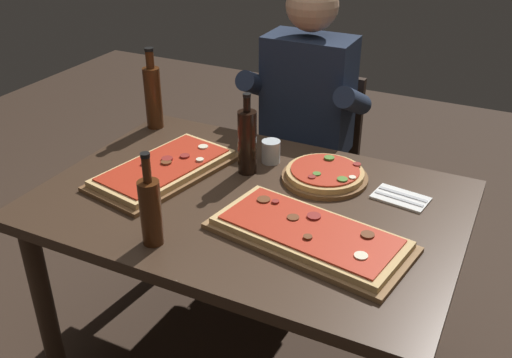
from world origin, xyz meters
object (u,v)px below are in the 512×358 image
(vinegar_bottle_green, at_px, (151,210))
(pizza_rectangular_front, at_px, (309,234))
(diner_chair, at_px, (311,157))
(seated_diner, at_px, (304,117))
(pizza_round_far, at_px, (325,175))
(dining_table, at_px, (250,222))
(wine_bottle_dark, at_px, (153,95))
(oil_bottle_amber, at_px, (247,141))
(tumbler_near_camera, at_px, (271,152))
(pizza_rectangular_left, at_px, (164,169))

(vinegar_bottle_green, bearing_deg, pizza_rectangular_front, 27.84)
(diner_chair, distance_m, seated_diner, 0.28)
(pizza_rectangular_front, height_order, pizza_round_far, same)
(dining_table, height_order, diner_chair, diner_chair)
(wine_bottle_dark, bearing_deg, oil_bottle_amber, -19.62)
(oil_bottle_amber, relative_size, diner_chair, 0.35)
(pizza_rectangular_front, height_order, oil_bottle_amber, oil_bottle_amber)
(tumbler_near_camera, height_order, seated_diner, seated_diner)
(dining_table, bearing_deg, vinegar_bottle_green, -111.67)
(pizza_rectangular_front, bearing_deg, tumbler_near_camera, 127.63)
(wine_bottle_dark, bearing_deg, pizza_rectangular_front, -28.85)
(dining_table, height_order, oil_bottle_amber, oil_bottle_amber)
(pizza_rectangular_left, xyz_separation_m, pizza_round_far, (0.53, 0.22, -0.00))
(dining_table, xyz_separation_m, seated_diner, (-0.10, 0.74, 0.10))
(vinegar_bottle_green, bearing_deg, tumbler_near_camera, 81.85)
(tumbler_near_camera, relative_size, diner_chair, 0.10)
(dining_table, height_order, pizza_round_far, pizza_round_far)
(vinegar_bottle_green, bearing_deg, diner_chair, 88.24)
(pizza_rectangular_left, distance_m, tumbler_near_camera, 0.40)
(tumbler_near_camera, bearing_deg, pizza_rectangular_front, -52.37)
(oil_bottle_amber, height_order, vinegar_bottle_green, oil_bottle_amber)
(pizza_round_far, relative_size, tumbler_near_camera, 3.57)
(pizza_rectangular_front, xyz_separation_m, tumbler_near_camera, (-0.32, 0.41, 0.02))
(pizza_round_far, xyz_separation_m, wine_bottle_dark, (-0.81, 0.12, 0.12))
(pizza_rectangular_left, height_order, tumbler_near_camera, tumbler_near_camera)
(oil_bottle_amber, relative_size, vinegar_bottle_green, 1.02)
(vinegar_bottle_green, xyz_separation_m, tumbler_near_camera, (0.09, 0.63, -0.07))
(pizza_rectangular_left, distance_m, wine_bottle_dark, 0.45)
(diner_chair, bearing_deg, pizza_rectangular_front, -69.42)
(pizza_rectangular_front, xyz_separation_m, vinegar_bottle_green, (-0.41, -0.22, 0.09))
(dining_table, distance_m, oil_bottle_amber, 0.29)
(wine_bottle_dark, xyz_separation_m, oil_bottle_amber, (0.54, -0.19, -0.02))
(pizza_rectangular_front, xyz_separation_m, seated_diner, (-0.37, 0.87, -0.02))
(seated_diner, bearing_deg, oil_bottle_amber, -88.98)
(diner_chair, bearing_deg, dining_table, -83.13)
(dining_table, distance_m, pizza_rectangular_front, 0.32)
(pizza_rectangular_front, xyz_separation_m, oil_bottle_amber, (-0.36, 0.30, 0.10))
(diner_chair, bearing_deg, wine_bottle_dark, -136.73)
(pizza_rectangular_left, distance_m, diner_chair, 0.91)
(diner_chair, bearing_deg, seated_diner, -90.00)
(wine_bottle_dark, relative_size, vinegar_bottle_green, 1.16)
(pizza_rectangular_front, relative_size, vinegar_bottle_green, 2.19)
(seated_diner, bearing_deg, pizza_round_far, -60.36)
(wine_bottle_dark, xyz_separation_m, vinegar_bottle_green, (0.49, -0.71, -0.03))
(pizza_rectangular_left, relative_size, seated_diner, 0.44)
(pizza_rectangular_left, relative_size, wine_bottle_dark, 1.72)
(dining_table, xyz_separation_m, vinegar_bottle_green, (-0.14, -0.35, 0.21))
(dining_table, height_order, tumbler_near_camera, tumbler_near_camera)
(wine_bottle_dark, height_order, diner_chair, wine_bottle_dark)
(pizza_round_far, xyz_separation_m, tumbler_near_camera, (-0.23, 0.04, 0.02))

